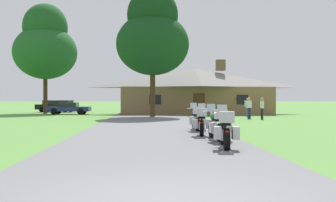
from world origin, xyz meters
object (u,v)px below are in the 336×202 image
at_px(motorcycle_blue_farthest_in_row, 196,119).
at_px(tree_by_lodge_front, 153,36).
at_px(parked_navy_sedan_far_left, 69,108).
at_px(motorcycle_green_second_in_row, 217,125).
at_px(bystander_white_shirt_by_tree, 262,107).
at_px(motorcycle_orange_nearest_to_camera, 225,130).
at_px(bystander_white_shirt_near_lodge, 248,106).
at_px(motorcycle_orange_third_in_row, 202,122).
at_px(parked_black_suv_far_left, 57,106).
at_px(tree_left_far, 45,45).
at_px(bystander_white_shirt_beside_signpost, 249,107).

bearing_deg(motorcycle_blue_farthest_in_row, tree_by_lodge_front, 96.48).
xyz_separation_m(tree_by_lodge_front, parked_navy_sedan_far_left, (-8.37, 6.89, -6.26)).
distance_m(motorcycle_green_second_in_row, bystander_white_shirt_by_tree, 16.83).
height_order(motorcycle_orange_nearest_to_camera, tree_by_lodge_front, tree_by_lodge_front).
bearing_deg(motorcycle_blue_farthest_in_row, bystander_white_shirt_near_lodge, 67.66).
bearing_deg(motorcycle_orange_third_in_row, bystander_white_shirt_near_lodge, 78.16).
height_order(motorcycle_orange_third_in_row, motorcycle_blue_farthest_in_row, same).
bearing_deg(motorcycle_orange_nearest_to_camera, parked_navy_sedan_far_left, 115.51).
distance_m(motorcycle_blue_farthest_in_row, parked_black_suv_far_left, 31.96).
height_order(motorcycle_orange_nearest_to_camera, tree_left_far, tree_left_far).
xyz_separation_m(bystander_white_shirt_by_tree, tree_left_far, (-19.62, 13.47, 6.40)).
xyz_separation_m(bystander_white_shirt_beside_signpost, tree_left_far, (-18.88, 12.48, 6.41)).
bearing_deg(parked_black_suv_far_left, bystander_white_shirt_near_lodge, -110.03).
bearing_deg(tree_by_lodge_front, motorcycle_orange_third_in_row, -84.11).
relative_size(bystander_white_shirt_by_tree, parked_navy_sedan_far_left, 0.40).
height_order(parked_black_suv_far_left, parked_navy_sedan_far_left, parked_black_suv_far_left).
relative_size(motorcycle_orange_nearest_to_camera, tree_by_lodge_front, 0.19).
distance_m(motorcycle_green_second_in_row, motorcycle_orange_third_in_row, 2.13).
bearing_deg(motorcycle_orange_third_in_row, motorcycle_blue_farthest_in_row, 95.74).
distance_m(motorcycle_green_second_in_row, bystander_white_shirt_near_lodge, 22.56).
bearing_deg(parked_navy_sedan_far_left, tree_by_lodge_front, -128.27).
height_order(tree_left_far, parked_navy_sedan_far_left, tree_left_far).
xyz_separation_m(tree_by_lodge_front, parked_black_suv_far_left, (-11.20, 14.17, -6.13)).
bearing_deg(motorcycle_green_second_in_row, tree_by_lodge_front, 92.70).
xyz_separation_m(motorcycle_orange_third_in_row, tree_by_lodge_front, (-1.80, 17.46, 6.30)).
bearing_deg(bystander_white_shirt_by_tree, motorcycle_orange_third_in_row, -20.93).
bearing_deg(tree_by_lodge_front, bystander_white_shirt_near_lodge, 13.05).
bearing_deg(parked_black_suv_far_left, tree_by_lodge_front, -130.17).
height_order(motorcycle_blue_farthest_in_row, bystander_white_shirt_near_lodge, bystander_white_shirt_near_lodge).
bearing_deg(parked_black_suv_far_left, motorcycle_orange_third_in_row, -146.15).
relative_size(motorcycle_orange_nearest_to_camera, bystander_white_shirt_beside_signpost, 1.25).
bearing_deg(parked_navy_sedan_far_left, bystander_white_shirt_near_lodge, -104.85).
distance_m(motorcycle_orange_third_in_row, parked_navy_sedan_far_left, 26.40).
bearing_deg(parked_navy_sedan_far_left, tree_left_far, 49.78).
bearing_deg(tree_by_lodge_front, tree_left_far, 140.01).
distance_m(motorcycle_orange_nearest_to_camera, bystander_white_shirt_near_lodge, 24.67).
bearing_deg(motorcycle_orange_nearest_to_camera, bystander_white_shirt_beside_signpost, 79.21).
relative_size(motorcycle_orange_nearest_to_camera, parked_black_suv_far_left, 0.43).
height_order(motorcycle_blue_farthest_in_row, tree_by_lodge_front, tree_by_lodge_front).
bearing_deg(bystander_white_shirt_near_lodge, tree_by_lodge_front, -159.18).
bearing_deg(motorcycle_blue_farthest_in_row, bystander_white_shirt_by_tree, 59.46).
relative_size(motorcycle_orange_third_in_row, motorcycle_blue_farthest_in_row, 1.00).
xyz_separation_m(motorcycle_orange_nearest_to_camera, motorcycle_blue_farthest_in_row, (-0.05, 6.74, 0.00)).
height_order(bystander_white_shirt_beside_signpost, parked_navy_sedan_far_left, bystander_white_shirt_beside_signpost).
distance_m(motorcycle_orange_third_in_row, bystander_white_shirt_near_lodge, 20.63).
height_order(bystander_white_shirt_beside_signpost, tree_left_far, tree_left_far).
xyz_separation_m(motorcycle_orange_third_in_row, motorcycle_blue_farthest_in_row, (0.08, 2.47, 0.00)).
height_order(bystander_white_shirt_near_lodge, tree_by_lodge_front, tree_by_lodge_front).
bearing_deg(bystander_white_shirt_beside_signpost, tree_left_far, -67.65).
bearing_deg(motorcycle_orange_third_in_row, bystander_white_shirt_by_tree, 72.08).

